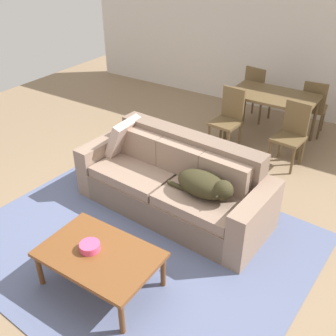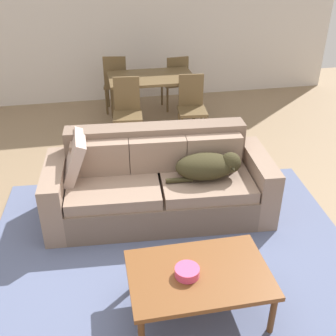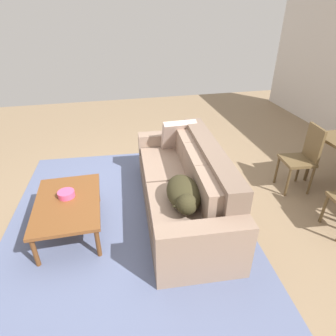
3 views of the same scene
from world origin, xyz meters
name	(u,v)px [view 3 (image 3 of 3)]	position (x,y,z in m)	size (l,w,h in m)	color
ground_plane	(156,206)	(0.00, 0.00, 0.00)	(10.00, 10.00, 0.00)	#8C7355
area_rug	(128,217)	(0.16, -0.40, 0.01)	(3.50, 2.89, 0.01)	slate
couch	(186,188)	(0.16, 0.36, 0.35)	(2.39, 1.07, 0.90)	#755F50
dog_on_left_cushion	(184,194)	(0.65, 0.19, 0.61)	(0.78, 0.40, 0.28)	#332E1A
throw_pillow_by_left_arm	(178,135)	(-0.69, 0.47, 0.69)	(0.11, 0.48, 0.48)	#B99F91
coffee_table	(68,204)	(0.23, -1.06, 0.37)	(1.09, 0.72, 0.41)	brown
bowl_on_coffee_table	(66,194)	(0.13, -1.08, 0.45)	(0.19, 0.19, 0.07)	#EA4C7F
dining_chair_near_left	(303,156)	(0.02, 2.08, 0.53)	(0.44, 0.44, 0.96)	brown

